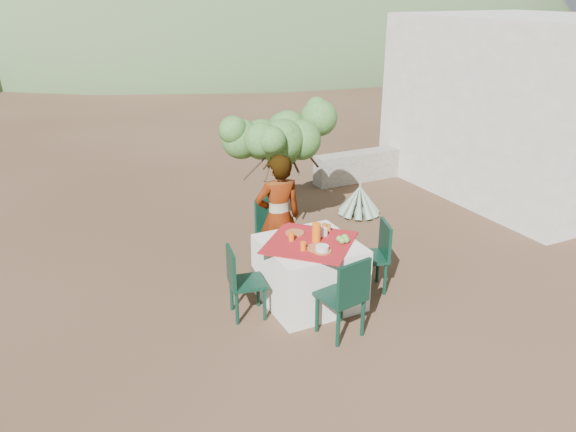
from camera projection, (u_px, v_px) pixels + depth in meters
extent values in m
plane|color=#382719|center=(286.00, 300.00, 6.63)|extent=(160.00, 160.00, 0.00)
cube|color=white|center=(309.00, 272.00, 6.47)|extent=(1.02, 1.02, 0.75)
cube|color=maroon|center=(310.00, 242.00, 6.33)|extent=(1.30, 1.30, 0.01)
cylinder|color=black|center=(275.00, 258.00, 7.15)|extent=(0.04, 0.04, 0.45)
cylinder|color=black|center=(296.00, 251.00, 7.34)|extent=(0.04, 0.04, 0.45)
cylinder|color=black|center=(260.00, 249.00, 7.39)|extent=(0.04, 0.04, 0.45)
cylinder|color=black|center=(280.00, 242.00, 7.59)|extent=(0.04, 0.04, 0.45)
cube|color=black|center=(278.00, 234.00, 7.28)|extent=(0.50, 0.50, 0.04)
cube|color=black|center=(269.00, 213.00, 7.33)|extent=(0.42, 0.13, 0.44)
cylinder|color=black|center=(341.00, 303.00, 6.13)|extent=(0.04, 0.04, 0.45)
cylinder|color=black|center=(317.00, 313.00, 5.94)|extent=(0.04, 0.04, 0.45)
cylinder|color=black|center=(363.00, 317.00, 5.87)|extent=(0.04, 0.04, 0.45)
cylinder|color=black|center=(338.00, 327.00, 5.69)|extent=(0.04, 0.04, 0.45)
cube|color=black|center=(341.00, 296.00, 5.82)|extent=(0.49, 0.49, 0.04)
cube|color=black|center=(354.00, 283.00, 5.59)|extent=(0.42, 0.11, 0.44)
cylinder|color=black|center=(265.00, 304.00, 6.15)|extent=(0.04, 0.04, 0.41)
cylinder|color=black|center=(258.00, 290.00, 6.43)|extent=(0.04, 0.04, 0.41)
cylinder|color=black|center=(237.00, 308.00, 6.07)|extent=(0.04, 0.04, 0.41)
cylinder|color=black|center=(232.00, 294.00, 6.35)|extent=(0.04, 0.04, 0.41)
cube|color=black|center=(247.00, 283.00, 6.17)|extent=(0.44, 0.44, 0.04)
cube|color=black|center=(231.00, 267.00, 6.05)|extent=(0.10, 0.38, 0.40)
cylinder|color=black|center=(352.00, 268.00, 6.93)|extent=(0.04, 0.04, 0.43)
cylinder|color=black|center=(359.00, 280.00, 6.63)|extent=(0.04, 0.04, 0.43)
cylinder|color=black|center=(378.00, 266.00, 6.96)|extent=(0.04, 0.04, 0.43)
cylinder|color=black|center=(385.00, 278.00, 6.67)|extent=(0.04, 0.04, 0.43)
cube|color=black|center=(369.00, 257.00, 6.72)|extent=(0.51, 0.51, 0.04)
cube|color=black|center=(385.00, 239.00, 6.65)|extent=(0.17, 0.39, 0.42)
imported|color=#8C6651|center=(278.00, 218.00, 6.89)|extent=(0.62, 0.44, 1.61)
cylinder|color=#412F20|center=(282.00, 192.00, 8.21)|extent=(0.11, 0.11, 1.29)
sphere|color=#2C6023|center=(282.00, 149.00, 7.97)|extent=(0.55, 0.55, 0.55)
sphere|color=#2C6023|center=(313.00, 136.00, 8.12)|extent=(0.52, 0.52, 0.52)
sphere|color=#2C6023|center=(249.00, 145.00, 7.82)|extent=(0.48, 0.48, 0.48)
sphere|color=#2C6023|center=(273.00, 129.00, 8.36)|extent=(0.50, 0.50, 0.50)
sphere|color=#2C6023|center=(300.00, 154.00, 7.59)|extent=(0.44, 0.44, 0.44)
sphere|color=gray|center=(359.00, 212.00, 9.09)|extent=(0.22, 0.22, 0.22)
cone|color=gray|center=(360.00, 196.00, 8.98)|extent=(0.12, 0.12, 0.65)
cone|color=gray|center=(365.00, 198.00, 9.10)|extent=(0.39, 0.22, 0.56)
cone|color=gray|center=(360.00, 197.00, 9.14)|extent=(0.29, 0.36, 0.57)
cone|color=gray|center=(354.00, 197.00, 9.13)|extent=(0.13, 0.40, 0.54)
cone|color=gray|center=(351.00, 198.00, 9.07)|extent=(0.30, 0.35, 0.57)
cone|color=gray|center=(351.00, 200.00, 8.98)|extent=(0.39, 0.21, 0.56)
cone|color=gray|center=(354.00, 202.00, 8.91)|extent=(0.39, 0.22, 0.56)
cone|color=gray|center=(359.00, 203.00, 8.87)|extent=(0.29, 0.36, 0.57)
cone|color=gray|center=(365.00, 203.00, 8.89)|extent=(0.13, 0.40, 0.54)
cone|color=gray|center=(368.00, 201.00, 8.95)|extent=(0.30, 0.35, 0.57)
cone|color=gray|center=(368.00, 199.00, 9.03)|extent=(0.39, 0.21, 0.56)
cube|color=silver|center=(527.00, 106.00, 9.85)|extent=(3.20, 4.20, 3.00)
cube|color=gray|center=(376.00, 164.00, 10.82)|extent=(2.60, 0.35, 0.55)
ellipsoid|color=#2E4929|center=(219.00, 38.00, 41.45)|extent=(48.00, 48.00, 20.00)
ellipsoid|color=slate|center=(336.00, 25.00, 56.30)|extent=(36.00, 36.00, 14.00)
cylinder|color=brown|center=(295.00, 233.00, 6.54)|extent=(0.22, 0.22, 0.01)
cylinder|color=brown|center=(317.00, 248.00, 6.16)|extent=(0.23, 0.23, 0.01)
cylinder|color=#E15C0E|center=(291.00, 237.00, 6.34)|extent=(0.06, 0.06, 0.10)
cylinder|color=#E15C0E|center=(303.00, 246.00, 6.10)|extent=(0.06, 0.06, 0.10)
cylinder|color=#E15C0E|center=(316.00, 232.00, 6.29)|extent=(0.10, 0.10, 0.22)
cylinder|color=brown|center=(322.00, 251.00, 6.09)|extent=(0.21, 0.21, 0.01)
cylinder|color=silver|center=(322.00, 248.00, 6.08)|extent=(0.15, 0.15, 0.05)
cylinder|color=#BC6421|center=(324.00, 228.00, 6.56)|extent=(0.07, 0.07, 0.10)
cylinder|color=#BC6421|center=(329.00, 228.00, 6.58)|extent=(0.05, 0.05, 0.09)
cube|color=silver|center=(324.00, 232.00, 6.45)|extent=(0.08, 0.05, 0.10)
sphere|color=#5A9A38|center=(339.00, 239.00, 6.31)|extent=(0.08, 0.08, 0.08)
sphere|color=#5A9A38|center=(345.00, 237.00, 6.35)|extent=(0.08, 0.08, 0.08)
sphere|color=#5A9A38|center=(346.00, 240.00, 6.28)|extent=(0.08, 0.08, 0.08)
sphere|color=#5A9A38|center=(342.00, 241.00, 6.26)|extent=(0.08, 0.08, 0.08)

